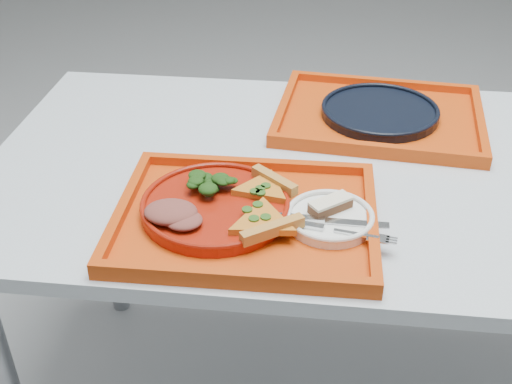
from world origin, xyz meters
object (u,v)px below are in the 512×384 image
at_px(tray_main, 246,220).
at_px(dessert_bar, 330,205).
at_px(tray_far, 379,118).
at_px(navy_plate, 380,113).
at_px(dinner_plate, 215,208).

relative_size(tray_main, dessert_bar, 5.73).
xyz_separation_m(tray_far, navy_plate, (0.00, 0.00, 0.01)).
xyz_separation_m(tray_main, dessert_bar, (0.14, 0.02, 0.03)).
bearing_deg(dinner_plate, tray_main, -10.30).
height_order(tray_main, dinner_plate, dinner_plate).
distance_m(tray_main, tray_far, 0.49).
bearing_deg(tray_main, dessert_bar, 6.75).
xyz_separation_m(dinner_plate, navy_plate, (0.30, 0.41, -0.00)).
height_order(tray_far, dinner_plate, dinner_plate).
relative_size(tray_main, tray_far, 1.00).
bearing_deg(navy_plate, dinner_plate, -126.54).
relative_size(tray_far, dinner_plate, 1.73).
relative_size(tray_main, dinner_plate, 1.73).
distance_m(tray_far, dessert_bar, 0.42).
distance_m(navy_plate, dessert_bar, 0.41).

